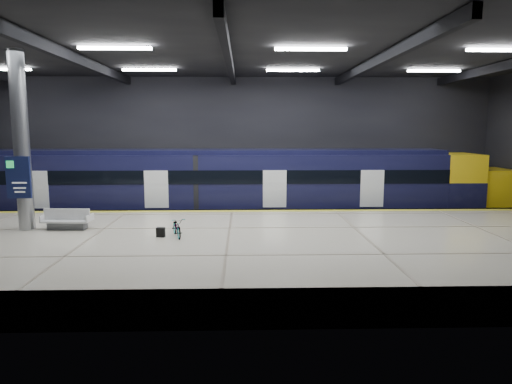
{
  "coord_description": "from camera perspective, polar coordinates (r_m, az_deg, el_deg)",
  "views": [
    {
      "loc": [
        0.56,
        -18.89,
        5.02
      ],
      "look_at": [
        1.12,
        1.5,
        2.2
      ],
      "focal_mm": 32.0,
      "sensor_mm": 36.0,
      "label": 1
    }
  ],
  "objects": [
    {
      "name": "ground",
      "position": [
        19.55,
        -3.19,
        -7.02
      ],
      "size": [
        30.0,
        30.0,
        0.0
      ],
      "primitive_type": "plane",
      "color": "black",
      "rests_on": "ground"
    },
    {
      "name": "room_shell",
      "position": [
        18.91,
        -3.33,
        9.98
      ],
      "size": [
        30.1,
        16.1,
        8.05
      ],
      "color": "black",
      "rests_on": "ground"
    },
    {
      "name": "platform",
      "position": [
        17.0,
        -3.44,
        -7.39
      ],
      "size": [
        30.0,
        11.0,
        1.1
      ],
      "primitive_type": "cube",
      "color": "beige",
      "rests_on": "ground"
    },
    {
      "name": "safety_strip",
      "position": [
        22.0,
        -3.01,
        -2.39
      ],
      "size": [
        30.0,
        0.4,
        0.01
      ],
      "primitive_type": "cube",
      "color": "gold",
      "rests_on": "platform"
    },
    {
      "name": "rails",
      "position": [
        24.89,
        -2.84,
        -3.59
      ],
      "size": [
        30.0,
        1.52,
        0.16
      ],
      "color": "gray",
      "rests_on": "ground"
    },
    {
      "name": "train",
      "position": [
        24.57,
        -0.68,
        0.95
      ],
      "size": [
        29.4,
        2.84,
        3.79
      ],
      "color": "black",
      "rests_on": "ground"
    },
    {
      "name": "bench",
      "position": [
        19.47,
        -22.52,
        -3.48
      ],
      "size": [
        1.91,
        0.87,
        0.82
      ],
      "rotation": [
        0.0,
        0.0,
        -0.05
      ],
      "color": "#595B60",
      "rests_on": "platform"
    },
    {
      "name": "bicycle",
      "position": [
        16.97,
        -9.84,
        -4.36
      ],
      "size": [
        0.88,
        1.45,
        0.72
      ],
      "primitive_type": "imported",
      "rotation": [
        0.0,
        0.0,
        0.32
      ],
      "color": "#99999E",
      "rests_on": "platform"
    },
    {
      "name": "pannier_bag",
      "position": [
        17.11,
        -11.82,
        -4.94
      ],
      "size": [
        0.32,
        0.23,
        0.35
      ],
      "primitive_type": "cube",
      "rotation": [
        0.0,
        0.0,
        -0.16
      ],
      "color": "black",
      "rests_on": "platform"
    },
    {
      "name": "info_column",
      "position": [
        19.82,
        -27.3,
        5.39
      ],
      "size": [
        0.9,
        0.78,
        6.9
      ],
      "color": "#9EA0A5",
      "rests_on": "platform"
    }
  ]
}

